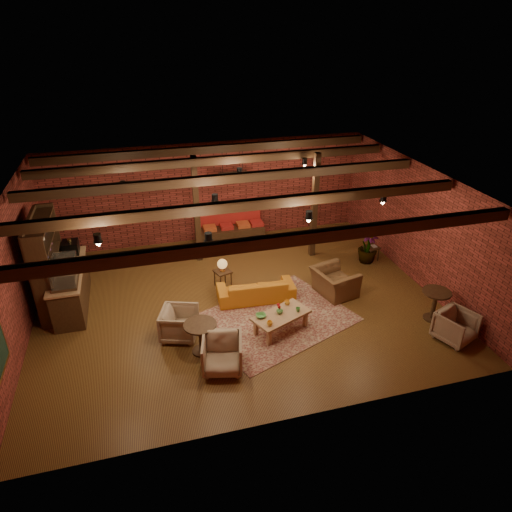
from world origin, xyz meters
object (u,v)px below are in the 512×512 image
object	(u,v)px
side_table_lamp	(222,266)
side_table_book	(372,248)
plant_tall	(372,215)
armchair_a	(179,322)
sofa	(256,289)
round_table_left	(201,333)
armchair_right	(335,278)
armchair_b	(222,353)
coffee_table	(280,316)
armchair_far	(456,325)
round_table_right	(435,301)

from	to	relation	value
side_table_lamp	side_table_book	distance (m)	4.65
side_table_book	plant_tall	size ratio (longest dim) A/B	0.16
armchair_a	sofa	bearing A→B (deg)	-43.80
side_table_book	sofa	bearing A→B (deg)	-163.41
round_table_left	armchair_right	bearing A→B (deg)	20.80
armchair_b	armchair_right	bearing A→B (deg)	44.40
round_table_left	armchair_right	xyz separation A→B (m)	(3.78, 1.44, -0.03)
round_table_left	armchair_a	bearing A→B (deg)	120.57
side_table_lamp	armchair_a	bearing A→B (deg)	-126.42
plant_tall	coffee_table	bearing A→B (deg)	-144.32
round_table_left	armchair_right	world-z (taller)	armchair_right
sofa	side_table_lamp	size ratio (longest dim) A/B	2.33
coffee_table	armchair_far	bearing A→B (deg)	-20.04
round_table_left	round_table_right	distance (m)	5.64
round_table_right	armchair_far	bearing A→B (deg)	-90.00
side_table_lamp	round_table_left	xyz separation A→B (m)	(-1.00, -2.54, -0.15)
round_table_left	plant_tall	xyz separation A→B (m)	(5.46, 2.82, 1.01)
armchair_b	side_table_book	world-z (taller)	armchair_b
sofa	coffee_table	bearing A→B (deg)	101.01
armchair_b	round_table_right	xyz separation A→B (m)	(5.29, 0.40, 0.10)
armchair_b	round_table_right	size ratio (longest dim) A/B	1.07
armchair_b	armchair_right	xyz separation A→B (m)	(3.44, 2.09, 0.06)
coffee_table	armchair_a	size ratio (longest dim) A/B	1.85
sofa	side_table_book	bearing A→B (deg)	-159.96
side_table_book	armchair_far	world-z (taller)	armchair_far
coffee_table	armchair_b	bearing A→B (deg)	-149.29
armchair_far	side_table_book	bearing A→B (deg)	67.94
armchair_a	round_table_right	xyz separation A→B (m)	(6.02, -0.91, 0.12)
side_table_book	round_table_right	bearing A→B (deg)	-90.00
armchair_b	side_table_book	size ratio (longest dim) A/B	1.78
sofa	plant_tall	distance (m)	4.09
side_table_lamp	armchair_right	xyz separation A→B (m)	(2.78, -1.10, -0.17)
round_table_left	plant_tall	world-z (taller)	plant_tall
round_table_left	side_table_book	distance (m)	6.34
armchair_right	armchair_far	distance (m)	3.13
armchair_far	plant_tall	bearing A→B (deg)	70.55
armchair_right	armchair_far	xyz separation A→B (m)	(1.86, -2.52, -0.08)
side_table_lamp	armchair_far	bearing A→B (deg)	-38.01
round_table_left	armchair_far	distance (m)	5.74
coffee_table	side_table_book	xyz separation A→B (m)	(3.73, 2.63, -0.00)
armchair_a	armchair_b	world-z (taller)	armchair_b
sofa	coffee_table	distance (m)	1.48
sofa	round_table_left	size ratio (longest dim) A/B	2.67
armchair_far	plant_tall	xyz separation A→B (m)	(-0.18, 3.91, 1.12)
armchair_a	armchair_far	bearing A→B (deg)	-87.10
side_table_lamp	side_table_book	xyz separation A→B (m)	(4.63, 0.37, -0.24)
armchair_b	armchair_far	xyz separation A→B (m)	(5.29, -0.43, -0.03)
plant_tall	sofa	bearing A→B (deg)	-163.73
coffee_table	armchair_right	size ratio (longest dim) A/B	1.37
plant_tall	side_table_lamp	bearing A→B (deg)	-176.28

